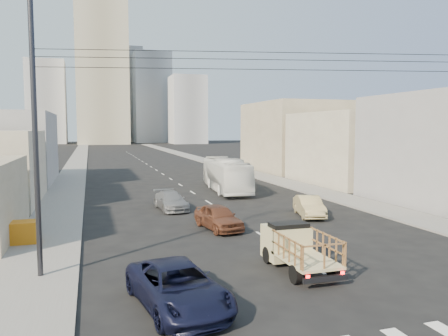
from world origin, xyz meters
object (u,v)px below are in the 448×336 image
sedan_brown (218,217)px  sedan_grey (171,201)px  flatbed_pickup (297,245)px  sedan_tan (309,206)px  city_bus (226,175)px  crate_stack (22,232)px  streetlamp_left (38,122)px  navy_pickup (178,287)px

sedan_brown → sedan_grey: sedan_brown is taller
flatbed_pickup → sedan_tan: (6.12, 10.32, -0.38)m
city_bus → sedan_brown: bearing=-103.5°
sedan_brown → sedan_tan: sedan_brown is taller
sedan_grey → crate_stack: bearing=-145.0°
sedan_tan → streetlamp_left: size_ratio=0.36×
flatbed_pickup → city_bus: size_ratio=0.38×
flatbed_pickup → navy_pickup: flatbed_pickup is taller
flatbed_pickup → sedan_grey: flatbed_pickup is taller
streetlamp_left → crate_stack: 8.40m
flatbed_pickup → sedan_grey: 15.99m
navy_pickup → city_bus: (10.07, 26.68, 0.87)m
sedan_grey → streetlamp_left: bearing=-124.2°
sedan_brown → sedan_tan: 7.48m
sedan_grey → streetlamp_left: size_ratio=0.39×
sedan_brown → sedan_grey: bearing=94.4°
flatbed_pickup → crate_stack: flatbed_pickup is taller
sedan_tan → flatbed_pickup: bearing=-105.7°
crate_stack → navy_pickup: bearing=-58.9°
city_bus → crate_stack: bearing=-129.9°
city_bus → sedan_grey: 10.98m
city_bus → sedan_tan: bearing=-76.9°
sedan_tan → city_bus: bearing=112.4°
city_bus → navy_pickup: bearing=-105.1°
city_bus → sedan_grey: bearing=-124.5°
sedan_brown → navy_pickup: bearing=-121.1°
sedan_brown → sedan_tan: size_ratio=1.03×
navy_pickup → streetlamp_left: size_ratio=0.45×
navy_pickup → sedan_brown: (4.66, 10.97, 0.00)m
flatbed_pickup → sedan_tan: bearing=59.3°
sedan_tan → sedan_brown: bearing=-150.4°
flatbed_pickup → crate_stack: 14.52m
sedan_tan → sedan_grey: (-8.86, 5.43, -0.03)m
sedan_grey → streetlamp_left: (-7.78, -13.68, 5.75)m
navy_pickup → sedan_brown: sedan_brown is taller
navy_pickup → sedan_tan: navy_pickup is taller
sedan_grey → crate_stack: size_ratio=2.62×
sedan_grey → crate_stack: (-9.38, -7.77, 0.01)m
flatbed_pickup → sedan_brown: flatbed_pickup is taller
flatbed_pickup → city_bus: city_bus is taller
sedan_brown → streetlamp_left: 12.69m
city_bus → crate_stack: city_bus is taller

